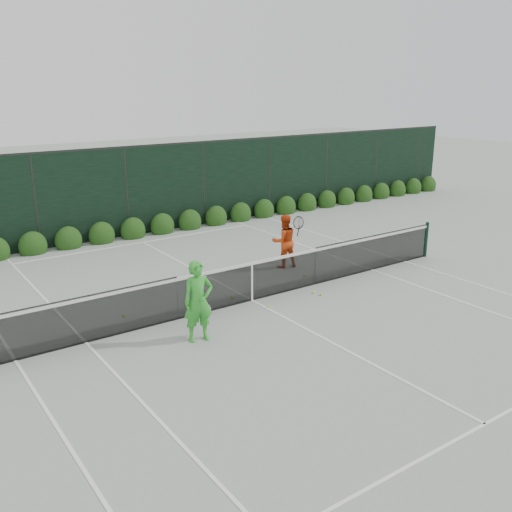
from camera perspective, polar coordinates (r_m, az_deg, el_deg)
ground at (r=13.91m, az=-0.41°, el=-4.47°), size 80.00×80.00×0.00m
tennis_net at (r=13.71m, az=-0.50°, el=-2.42°), size 12.90×0.10×1.07m
player_woman at (r=11.61m, az=-5.78°, el=-4.53°), size 0.69×0.51×1.70m
player_man at (r=16.20m, az=2.83°, el=1.50°), size 0.92×0.74×1.53m
court_lines at (r=13.91m, az=-0.41°, el=-4.44°), size 11.03×23.83×0.01m
windscreen_fence at (r=11.40m, az=7.33°, el=-1.44°), size 32.00×21.07×3.06m
hedge_row at (r=19.87m, az=-12.20°, el=2.47°), size 31.66×0.65×0.94m
tennis_balls at (r=14.00m, az=-0.01°, el=-4.18°), size 5.20×1.57×0.07m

